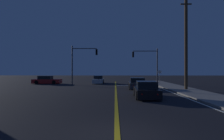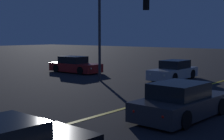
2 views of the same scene
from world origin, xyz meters
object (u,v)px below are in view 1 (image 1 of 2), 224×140
Objects in this scene: car_lead_oncoming_charcoal at (137,84)px; car_side_waiting_red at (47,80)px; car_distant_tail_silver at (98,80)px; traffic_signal_far_left at (81,59)px; traffic_signal_near_right at (148,60)px; street_sign_corner at (160,75)px; car_parked_curb_black at (146,90)px; utility_pole_right at (186,40)px.

car_lead_oncoming_charcoal and car_side_waiting_red have the same top height.
car_distant_tail_silver is 5.47m from traffic_signal_far_left.
car_distant_tail_silver is at bearing 57.53° from traffic_signal_far_left.
car_lead_oncoming_charcoal is at bearing 59.75° from car_side_waiting_red.
street_sign_corner is (1.16, -2.80, -2.30)m from traffic_signal_near_right.
car_side_waiting_red is at bearing 7.93° from car_distant_tail_silver.
car_parked_curb_black is 1.88× the size of street_sign_corner.
car_distant_tail_silver is 1.04× the size of car_parked_curb_black.
street_sign_corner is at bearing 112.56° from traffic_signal_near_right.
traffic_signal_near_right is at bearing 81.48° from car_parked_curb_black.
car_distant_tail_silver is 9.08m from traffic_signal_near_right.
car_parked_curb_black is 12.54m from street_sign_corner.
traffic_signal_far_left is (6.16, -2.27, 3.41)m from car_side_waiting_red.
traffic_signal_far_left is at bearing 69.48° from car_side_waiting_red.
traffic_signal_far_left is 2.65× the size of street_sign_corner.
utility_pole_right reaches higher than traffic_signal_near_right.
car_side_waiting_red is (-13.87, 15.54, 0.00)m from car_parked_curb_black.
car_distant_tail_silver is 0.74× the size of traffic_signal_far_left.
traffic_signal_far_left is (-7.86, 5.81, 3.41)m from car_lead_oncoming_charcoal.
car_distant_tail_silver and car_parked_curb_black have the same top height.
car_side_waiting_red is 18.20m from street_sign_corner.
traffic_signal_near_right is at bearing 163.74° from car_distant_tail_silver.
car_distant_tail_silver is at bearing 133.47° from utility_pole_right.
car_parked_curb_black and car_side_waiting_red have the same top height.
car_side_waiting_red is at bearing 152.45° from car_lead_oncoming_charcoal.
car_lead_oncoming_charcoal is at bearing 91.03° from car_parked_curb_black.
traffic_signal_near_right reaches higher than car_distant_tail_silver.
traffic_signal_near_right is 2.53× the size of street_sign_corner.
traffic_signal_near_right is at bearing 7.61° from traffic_signal_far_left.
car_lead_oncoming_charcoal is at bearing 70.05° from traffic_signal_near_right.
car_distant_tail_silver is at bearing 122.94° from car_lead_oncoming_charcoal.
car_side_waiting_red is 16.98m from traffic_signal_near_right.
car_lead_oncoming_charcoal is 0.41× the size of utility_pole_right.
car_parked_curb_black is 0.71× the size of traffic_signal_far_left.
car_lead_oncoming_charcoal is at bearing -130.60° from street_sign_corner.
car_parked_curb_black is at bearing 41.47° from car_side_waiting_red.
traffic_signal_near_right is (2.62, 7.21, 3.25)m from car_lead_oncoming_charcoal.
car_lead_oncoming_charcoal is 1.06× the size of car_parked_curb_black.
car_distant_tail_silver is at bearing 151.77° from street_sign_corner.
utility_pole_right is (5.33, 5.55, 5.02)m from car_parked_curb_black.
traffic_signal_far_left is 0.55× the size of utility_pole_right.
car_parked_curb_black is (5.41, -16.88, -0.00)m from car_distant_tail_silver.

